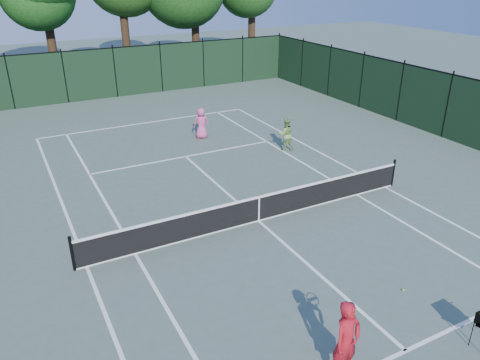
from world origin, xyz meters
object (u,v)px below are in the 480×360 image
coach (347,341)px  loose_ball_midcourt (403,290)px  player_pink (201,123)px  player_green (286,134)px

coach → loose_ball_midcourt: bearing=14.4°
player_pink → loose_ball_midcourt: 13.19m
player_pink → player_green: bearing=151.3°
coach → player_pink: (3.23, 14.57, -0.15)m
coach → player_green: size_ratio=1.20×
coach → player_pink: coach is taller
coach → player_pink: 14.92m
loose_ball_midcourt → player_pink: bearing=89.4°
player_green → loose_ball_midcourt: 10.36m
player_pink → player_green: 4.21m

